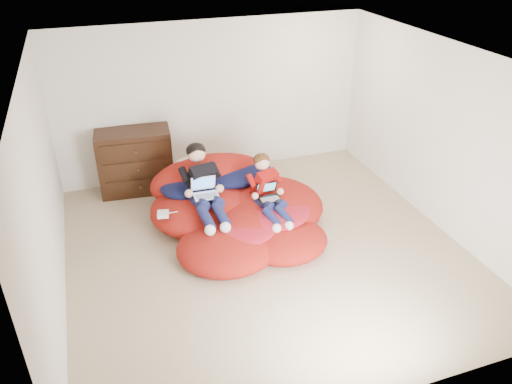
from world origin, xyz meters
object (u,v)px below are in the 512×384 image
object	(u,v)px
laptop_black	(268,194)
older_boy	(203,182)
younger_boy	(267,187)
laptop_white	(205,190)
beanbag_pile	(236,209)
dresser	(136,161)

from	to	relation	value
laptop_black	older_boy	bearing A→B (deg)	157.70
younger_boy	laptop_black	world-z (taller)	younger_boy
laptop_white	laptop_black	distance (m)	0.85
younger_boy	laptop_black	size ratio (longest dim) A/B	3.30
beanbag_pile	laptop_white	bearing A→B (deg)	-178.79
beanbag_pile	older_boy	distance (m)	0.64
beanbag_pile	laptop_white	xyz separation A→B (m)	(-0.44, -0.01, 0.39)
dresser	laptop_white	bearing A→B (deg)	-63.55
beanbag_pile	laptop_white	distance (m)	0.58
older_boy	younger_boy	size ratio (longest dim) A/B	1.26
dresser	laptop_white	world-z (taller)	dresser
younger_boy	older_boy	bearing A→B (deg)	160.00
laptop_black	younger_boy	bearing A→B (deg)	90.00
laptop_white	dresser	bearing A→B (deg)	116.45
dresser	laptop_black	size ratio (longest dim) A/B	3.87
older_boy	laptop_black	size ratio (longest dim) A/B	4.15
beanbag_pile	laptop_black	xyz separation A→B (m)	(0.38, -0.25, 0.31)
dresser	younger_boy	distance (m)	2.30
older_boy	laptop_black	xyz separation A→B (m)	(0.82, -0.33, -0.15)
laptop_black	dresser	bearing A→B (deg)	132.06
older_boy	laptop_white	world-z (taller)	older_boy
older_boy	younger_boy	distance (m)	0.87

